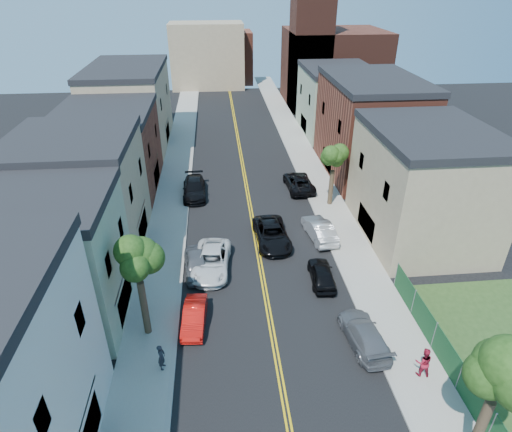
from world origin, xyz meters
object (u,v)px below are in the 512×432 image
object	(u,v)px
silver_car_right	(319,230)
black_car_left	(194,188)
red_sedan	(194,317)
pedestrian_right	(423,362)
pedestrian_left	(161,357)
grey_car_left	(196,264)
black_car_right	(322,274)
white_pickup	(212,261)
black_suv_lane	(272,234)
grey_car_right	(364,334)
dark_car_right_far	(299,182)

from	to	relation	value
silver_car_right	black_car_left	bearing A→B (deg)	-47.67
red_sedan	pedestrian_right	bearing A→B (deg)	-18.29
pedestrian_left	pedestrian_right	bearing A→B (deg)	-87.40
grey_car_left	pedestrian_right	size ratio (longest dim) A/B	2.32
grey_car_left	black_car_right	world-z (taller)	grey_car_left
black_car_left	pedestrian_left	world-z (taller)	pedestrian_left
white_pickup	black_suv_lane	xyz separation A→B (m)	(5.11, 3.39, 0.00)
pedestrian_right	black_car_right	bearing A→B (deg)	-56.80
black_car_left	black_suv_lane	bearing A→B (deg)	-56.04
grey_car_right	black_suv_lane	distance (m)	12.63
dark_car_right_far	white_pickup	bearing A→B (deg)	52.49
black_car_left	black_suv_lane	world-z (taller)	black_car_left
black_car_left	grey_car_right	distance (m)	24.13
grey_car_left	white_pickup	bearing A→B (deg)	5.91
black_car_left	pedestrian_left	size ratio (longest dim) A/B	3.29
white_pickup	grey_car_left	size ratio (longest dim) A/B	1.30
grey_car_left	silver_car_right	xyz separation A→B (m)	(10.46, 3.96, 0.06)
black_car_right	black_suv_lane	xyz separation A→B (m)	(-3.00, 5.67, 0.10)
silver_car_right	pedestrian_right	bearing A→B (deg)	91.71
white_pickup	red_sedan	bearing A→B (deg)	-94.61
black_suv_lane	pedestrian_right	size ratio (longest dim) A/B	3.02
black_suv_lane	white_pickup	bearing A→B (deg)	-149.37
grey_car_right	pedestrian_left	distance (m)	12.24
silver_car_right	dark_car_right_far	world-z (taller)	silver_car_right
black_suv_lane	pedestrian_left	distance (m)	15.10
black_car_left	pedestrian_right	xyz separation A→B (m)	(13.48, -24.23, 0.30)
black_car_left	black_suv_lane	xyz separation A→B (m)	(6.81, -9.56, -0.01)
red_sedan	silver_car_right	size ratio (longest dim) A/B	0.81
black_car_left	dark_car_right_far	world-z (taller)	black_car_left
black_car_right	black_suv_lane	size ratio (longest dim) A/B	0.72
black_car_left	silver_car_right	distance (m)	14.36
red_sedan	black_car_left	xyz separation A→B (m)	(-0.54, 18.84, 0.15)
red_sedan	black_car_right	distance (m)	9.95
white_pickup	silver_car_right	bearing A→B (deg)	28.31
grey_car_left	dark_car_right_far	world-z (taller)	dark_car_right_far
grey_car_right	black_suv_lane	size ratio (longest dim) A/B	0.86
silver_car_right	pedestrian_right	distance (m)	15.21
black_car_left	grey_car_right	xyz separation A→B (m)	(11.00, -21.47, -0.09)
pedestrian_left	red_sedan	bearing A→B (deg)	-16.47
grey_car_right	dark_car_right_far	xyz separation A→B (m)	(0.00, 21.99, 0.06)
grey_car_right	white_pickup	bearing A→B (deg)	-47.80
grey_car_right	silver_car_right	world-z (taller)	silver_car_right
black_car_right	white_pickup	bearing A→B (deg)	-12.47
black_suv_lane	pedestrian_right	world-z (taller)	pedestrian_right
grey_car_right	pedestrian_right	world-z (taller)	pedestrian_right
dark_car_right_far	grey_car_right	bearing A→B (deg)	87.11
dark_car_right_far	pedestrian_right	bearing A→B (deg)	92.82
dark_car_right_far	pedestrian_left	world-z (taller)	pedestrian_left
dark_car_right_far	pedestrian_left	distance (m)	25.93
grey_car_left	black_suv_lane	size ratio (longest dim) A/B	0.77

